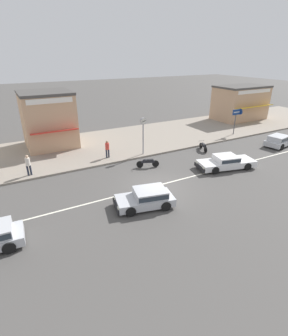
% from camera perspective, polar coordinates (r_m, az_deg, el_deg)
% --- Properties ---
extents(ground_plane, '(160.00, 160.00, 0.00)m').
position_cam_1_polar(ground_plane, '(18.51, 2.86, -3.85)').
color(ground_plane, '#4C4947').
extents(lane_centre_stripe, '(50.40, 0.14, 0.01)m').
position_cam_1_polar(lane_centre_stripe, '(18.51, 2.86, -3.84)').
color(lane_centre_stripe, silver).
rests_on(lane_centre_stripe, ground).
extents(kerb_strip, '(68.00, 10.00, 0.15)m').
position_cam_1_polar(kerb_strip, '(27.00, -8.50, 5.12)').
color(kerb_strip, gray).
rests_on(kerb_strip, ground).
extents(hatchback_silver_0, '(3.73, 2.18, 1.10)m').
position_cam_1_polar(hatchback_silver_0, '(29.56, 27.36, 5.38)').
color(hatchback_silver_0, '#B7BABF').
rests_on(hatchback_silver_0, ground).
extents(hatchback_silver_1, '(3.81, 2.39, 1.10)m').
position_cam_1_polar(hatchback_silver_1, '(15.86, 0.57, -6.44)').
color(hatchback_silver_1, '#B7BABF').
rests_on(hatchback_silver_1, ground).
extents(sedan_white_4, '(4.97, 2.75, 1.06)m').
position_cam_1_polar(sedan_white_4, '(22.09, 17.39, 1.29)').
color(sedan_white_4, white).
rests_on(sedan_white_4, ground).
extents(motorcycle_0, '(1.76, 0.88, 0.80)m').
position_cam_1_polar(motorcycle_0, '(21.28, 0.77, 1.23)').
color(motorcycle_0, black).
rests_on(motorcycle_0, ground).
extents(motorcycle_2, '(0.80, 1.71, 0.80)m').
position_cam_1_polar(motorcycle_2, '(25.71, 12.76, 4.65)').
color(motorcycle_2, black).
rests_on(motorcycle_2, ground).
extents(street_clock, '(0.57, 0.22, 3.32)m').
position_cam_1_polar(street_clock, '(23.16, -0.19, 8.70)').
color(street_clock, '#9E9EA3').
rests_on(street_clock, kerb_strip).
extents(arrow_signboard, '(1.49, 0.66, 2.84)m').
position_cam_1_polar(arrow_signboard, '(31.42, 20.13, 11.20)').
color(arrow_signboard, '#4C4C51').
rests_on(arrow_signboard, kerb_strip).
extents(pedestrian_near_clock, '(0.34, 0.34, 1.59)m').
position_cam_1_polar(pedestrian_near_clock, '(21.16, -23.94, 0.87)').
color(pedestrian_near_clock, '#232838').
rests_on(pedestrian_near_clock, kerb_strip).
extents(pedestrian_far_end, '(0.34, 0.34, 1.53)m').
position_cam_1_polar(pedestrian_far_end, '(22.96, -8.00, 4.35)').
color(pedestrian_far_end, '#232838').
rests_on(pedestrian_far_end, kerb_strip).
extents(shopfront_corner_warung, '(4.63, 5.52, 5.21)m').
position_cam_1_polar(shopfront_corner_warung, '(27.13, -20.12, 9.94)').
color(shopfront_corner_warung, tan).
rests_on(shopfront_corner_warung, kerb_strip).
extents(shopfront_mid_block, '(7.05, 5.01, 4.47)m').
position_cam_1_polar(shopfront_mid_block, '(39.24, 20.21, 13.25)').
color(shopfront_mid_block, tan).
rests_on(shopfront_mid_block, kerb_strip).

